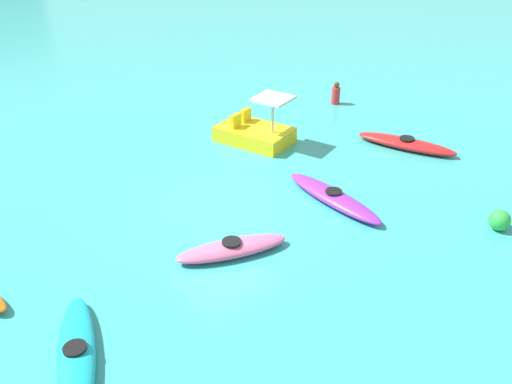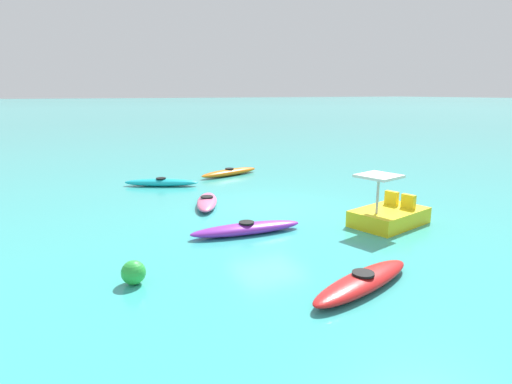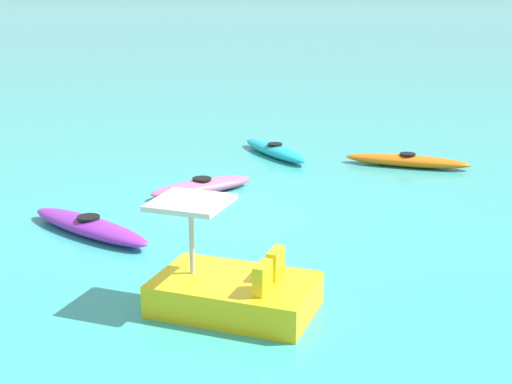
{
  "view_description": "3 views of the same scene",
  "coord_description": "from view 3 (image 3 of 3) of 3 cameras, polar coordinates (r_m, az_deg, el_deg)",
  "views": [
    {
      "loc": [
        -7.89,
        -9.86,
        7.59
      ],
      "look_at": [
        0.75,
        -0.62,
        0.39
      ],
      "focal_mm": 38.44,
      "sensor_mm": 36.0,
      "label": 1
    },
    {
      "loc": [
        13.39,
        -7.21,
        4.07
      ],
      "look_at": [
        -0.38,
        -0.29,
        0.53
      ],
      "focal_mm": 30.63,
      "sensor_mm": 36.0,
      "label": 2
    },
    {
      "loc": [
        11.52,
        8.13,
        4.75
      ],
      "look_at": [
        -0.08,
        0.41,
        0.67
      ],
      "focal_mm": 49.36,
      "sensor_mm": 36.0,
      "label": 3
    }
  ],
  "objects": [
    {
      "name": "kayak_orange",
      "position": [
        19.69,
        12.16,
        2.49
      ],
      "size": [
        1.56,
        3.44,
        0.37
      ],
      "color": "orange",
      "rests_on": "ground_plane"
    },
    {
      "name": "kayak_cyan",
      "position": [
        20.49,
        1.54,
        3.39
      ],
      "size": [
        2.09,
        3.18,
        0.37
      ],
      "color": "#19B7C6",
      "rests_on": "ground_plane"
    },
    {
      "name": "pedal_boat_yellow",
      "position": [
        10.78,
        -1.83,
        -7.85
      ],
      "size": [
        2.03,
        2.69,
        1.68
      ],
      "color": "yellow",
      "rests_on": "ground_plane"
    },
    {
      "name": "ground_plane",
      "position": [
        14.88,
        -1.49,
        -2.29
      ],
      "size": [
        600.0,
        600.0,
        0.0
      ],
      "primitive_type": "plane",
      "color": "#38ADA8"
    },
    {
      "name": "kayak_purple",
      "position": [
        14.4,
        -13.38,
        -2.71
      ],
      "size": [
        1.03,
        3.43,
        0.37
      ],
      "color": "purple",
      "rests_on": "ground_plane"
    },
    {
      "name": "kayak_pink",
      "position": [
        16.83,
        -4.4,
        0.47
      ],
      "size": [
        2.73,
        1.7,
        0.37
      ],
      "color": "pink",
      "rests_on": "ground_plane"
    }
  ]
}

